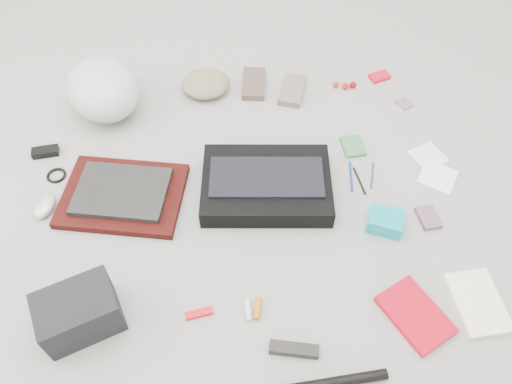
{
  "coord_description": "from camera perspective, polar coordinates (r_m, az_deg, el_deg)",
  "views": [
    {
      "loc": [
        -0.13,
        -1.03,
        1.4
      ],
      "look_at": [
        0.0,
        0.0,
        0.05
      ],
      "focal_mm": 35.0,
      "sensor_mm": 36.0,
      "label": 1
    }
  ],
  "objects": [
    {
      "name": "ground_plane",
      "position": [
        1.75,
        0.0,
        -1.0
      ],
      "size": [
        4.0,
        4.0,
        0.0
      ],
      "primitive_type": "plane",
      "color": "gray"
    },
    {
      "name": "messenger_bag",
      "position": [
        1.75,
        1.19,
        0.83
      ],
      "size": [
        0.48,
        0.37,
        0.07
      ],
      "primitive_type": "cube",
      "rotation": [
        0.0,
        0.0,
        -0.13
      ],
      "color": "black",
      "rests_on": "ground_plane"
    },
    {
      "name": "bag_flap",
      "position": [
        1.71,
        1.22,
        1.72
      ],
      "size": [
        0.41,
        0.23,
        0.01
      ],
      "primitive_type": "cube",
      "rotation": [
        0.0,
        0.0,
        -0.13
      ],
      "color": "black",
      "rests_on": "messenger_bag"
    },
    {
      "name": "laptop_sleeve",
      "position": [
        1.81,
        -14.94,
        -0.4
      ],
      "size": [
        0.47,
        0.4,
        0.03
      ],
      "primitive_type": "cube",
      "rotation": [
        0.0,
        0.0,
        -0.23
      ],
      "color": "black",
      "rests_on": "ground_plane"
    },
    {
      "name": "laptop",
      "position": [
        1.79,
        -15.11,
        0.08
      ],
      "size": [
        0.36,
        0.29,
        0.02
      ],
      "primitive_type": "cube",
      "rotation": [
        0.0,
        0.0,
        -0.23
      ],
      "color": "black",
      "rests_on": "laptop_sleeve"
    },
    {
      "name": "bike_helmet",
      "position": [
        2.08,
        -17.12,
        11.19
      ],
      "size": [
        0.39,
        0.42,
        0.21
      ],
      "primitive_type": "ellipsoid",
      "rotation": [
        0.0,
        0.0,
        0.42
      ],
      "color": "silver",
      "rests_on": "ground_plane"
    },
    {
      "name": "beanie",
      "position": [
        2.14,
        -5.79,
        12.24
      ],
      "size": [
        0.21,
        0.2,
        0.07
      ],
      "primitive_type": "ellipsoid",
      "rotation": [
        0.0,
        0.0,
        -0.07
      ],
      "color": "#85795A",
      "rests_on": "ground_plane"
    },
    {
      "name": "mitten_left",
      "position": [
        2.16,
        -0.26,
        12.27
      ],
      "size": [
        0.12,
        0.2,
        0.03
      ],
      "primitive_type": "cube",
      "rotation": [
        0.0,
        0.0,
        -0.16
      ],
      "color": "brown",
      "rests_on": "ground_plane"
    },
    {
      "name": "mitten_right",
      "position": [
        2.13,
        4.19,
        11.54
      ],
      "size": [
        0.15,
        0.2,
        0.03
      ],
      "primitive_type": "cube",
      "rotation": [
        0.0,
        0.0,
        -0.35
      ],
      "color": "#786C5D",
      "rests_on": "ground_plane"
    },
    {
      "name": "power_brick",
      "position": [
        2.04,
        -22.93,
        4.26
      ],
      "size": [
        0.1,
        0.05,
        0.03
      ],
      "primitive_type": "cube",
      "rotation": [
        0.0,
        0.0,
        0.08
      ],
      "color": "black",
      "rests_on": "ground_plane"
    },
    {
      "name": "cable_coil",
      "position": [
        1.95,
        -21.85,
        1.77
      ],
      "size": [
        0.09,
        0.09,
        0.01
      ],
      "primitive_type": "torus",
      "rotation": [
        0.0,
        0.0,
        -0.23
      ],
      "color": "black",
      "rests_on": "ground_plane"
    },
    {
      "name": "mouse",
      "position": [
        1.86,
        -23.0,
        -1.51
      ],
      "size": [
        0.09,
        0.12,
        0.04
      ],
      "primitive_type": "ellipsoid",
      "rotation": [
        0.0,
        0.0,
        -0.33
      ],
      "color": "#B6B6B6",
      "rests_on": "ground_plane"
    },
    {
      "name": "camera_bag",
      "position": [
        1.54,
        -19.58,
        -12.84
      ],
      "size": [
        0.26,
        0.22,
        0.14
      ],
      "primitive_type": "cube",
      "rotation": [
        0.0,
        0.0,
        0.33
      ],
      "color": "black",
      "rests_on": "ground_plane"
    },
    {
      "name": "multitool",
      "position": [
        1.54,
        -6.53,
        -13.61
      ],
      "size": [
        0.08,
        0.03,
        0.01
      ],
      "primitive_type": "cube",
      "rotation": [
        0.0,
        0.0,
        0.13
      ],
      "color": "red",
      "rests_on": "ground_plane"
    },
    {
      "name": "toiletry_tube_white",
      "position": [
        1.53,
        -0.89,
        -13.37
      ],
      "size": [
        0.02,
        0.06,
        0.02
      ],
      "primitive_type": "cylinder",
      "rotation": [
        1.57,
        0.0,
        0.01
      ],
      "color": "silver",
      "rests_on": "ground_plane"
    },
    {
      "name": "toiletry_tube_orange",
      "position": [
        1.53,
        0.18,
        -13.17
      ],
      "size": [
        0.04,
        0.07,
        0.02
      ],
      "primitive_type": "cylinder",
      "rotation": [
        1.57,
        0.0,
        -0.27
      ],
      "color": "#C86410",
      "rests_on": "ground_plane"
    },
    {
      "name": "u_lock",
      "position": [
        1.48,
        4.35,
        -17.5
      ],
      "size": [
        0.14,
        0.07,
        0.03
      ],
      "primitive_type": "cube",
      "rotation": [
        0.0,
        0.0,
        -0.24
      ],
      "color": "black",
      "rests_on": "ground_plane"
    },
    {
      "name": "bike_pump",
      "position": [
        1.46,
        8.45,
        -20.8
      ],
      "size": [
        0.32,
        0.04,
        0.03
      ],
      "primitive_type": "cylinder",
      "rotation": [
        0.0,
        1.57,
        0.03
      ],
      "color": "black",
      "rests_on": "ground_plane"
    },
    {
      "name": "book_red",
      "position": [
        1.59,
        17.73,
        -13.22
      ],
      "size": [
        0.22,
        0.25,
        0.02
      ],
      "primitive_type": "cube",
      "rotation": [
        0.0,
        0.0,
        0.43
      ],
      "color": "red",
      "rests_on": "ground_plane"
    },
    {
      "name": "book_white",
      "position": [
        1.68,
        24.0,
        -11.48
      ],
      "size": [
        0.14,
        0.21,
        0.02
      ],
      "primitive_type": "cube",
      "rotation": [
        0.0,
        0.0,
        0.03
      ],
      "color": "white",
      "rests_on": "ground_plane"
    },
    {
      "name": "notepad",
      "position": [
        1.94,
        11.0,
        5.16
      ],
      "size": [
        0.08,
        0.11,
        0.01
      ],
      "primitive_type": "cube",
      "rotation": [
        0.0,
        0.0,
        0.05
      ],
      "color": "#3C7240",
      "rests_on": "ground_plane"
    },
    {
      "name": "pen_blue",
      "position": [
        1.84,
        10.81,
        1.77
      ],
      "size": [
        0.03,
        0.14,
        0.01
      ],
      "primitive_type": "cylinder",
      "rotation": [
        1.57,
        0.0,
        -0.18
      ],
      "color": "navy",
      "rests_on": "ground_plane"
    },
    {
      "name": "pen_black",
      "position": [
        1.84,
        11.75,
        1.25
      ],
      "size": [
        0.02,
        0.13,
        0.01
      ],
      "primitive_type": "cylinder",
      "rotation": [
        1.57,
        0.0,
        0.09
      ],
      "color": "black",
      "rests_on": "ground_plane"
    },
    {
      "name": "pen_navy",
      "position": [
        1.86,
        13.14,
        1.85
      ],
      "size": [
        0.05,
        0.12,
        0.01
      ],
      "primitive_type": "cylinder",
      "rotation": [
        1.57,
        0.0,
        -0.33
      ],
      "color": "navy",
      "rests_on": "ground_plane"
    },
    {
      "name": "accordion_wallet",
      "position": [
        1.72,
        14.6,
        -3.27
      ],
      "size": [
        0.14,
        0.13,
        0.06
      ],
      "primitive_type": "cube",
      "rotation": [
        0.0,
        0.0,
        -0.43
      ],
      "color": "#0FA5B7",
      "rests_on": "ground_plane"
    },
    {
      "name": "card_deck",
      "position": [
        1.8,
        19.09,
        -2.78
      ],
      "size": [
        0.07,
        0.1,
        0.02
      ],
      "primitive_type": "cube",
      "rotation": [
        0.0,
        0.0,
        0.07
      ],
      "color": "#79576C",
      "rests_on": "ground_plane"
    },
    {
      "name": "napkin_top",
      "position": [
        1.98,
        19.07,
        3.86
      ],
      "size": [
        0.15,
        0.15,
        0.01
      ],
      "primitive_type": "cube",
      "rotation": [
        0.0,
        0.0,
        0.37
      ],
      "color": "white",
      "rests_on": "ground_plane"
    },
    {
      "name": "napkin_bottom",
      "position": [
        1.93,
        20.06,
        1.64
      ],
      "size": [
        0.17,
        0.17,
        0.01
      ],
      "primitive_type": "cube",
      "rotation": [
        0.0,
        0.0,
        0.94
      ],
      "color": "white",
      "rests_on": "ground_plane"
    },
    {
      "name": "lollipop_a",
      "position": [
        2.18,
        9.12,
        12.05
      ],
      "size": [
        0.03,
        0.03,
        0.03
      ],
      "primitive_type": "sphere",
      "rotation": [
        0.0,
        0.0,
        -0.11
      ],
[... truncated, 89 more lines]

